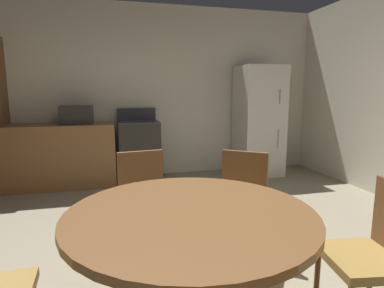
% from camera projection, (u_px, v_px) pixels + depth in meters
% --- Properties ---
extents(ground_plane, '(14.00, 14.00, 0.00)m').
position_uv_depth(ground_plane, '(215.00, 281.00, 2.30)').
color(ground_plane, gray).
extents(wall_back, '(5.72, 0.12, 2.70)m').
position_uv_depth(wall_back, '(154.00, 92.00, 5.13)').
color(wall_back, silver).
rests_on(wall_back, ground).
extents(kitchen_counter, '(1.91, 0.60, 0.90)m').
position_uv_depth(kitchen_counter, '(46.00, 156.00, 4.51)').
color(kitchen_counter, olive).
rests_on(kitchen_counter, ground).
extents(oven_range, '(0.60, 0.60, 1.10)m').
position_uv_depth(oven_range, '(139.00, 151.00, 4.82)').
color(oven_range, '#2D2B28').
rests_on(oven_range, ground).
extents(refrigerator, '(0.68, 0.68, 1.76)m').
position_uv_depth(refrigerator, '(259.00, 121.00, 5.17)').
color(refrigerator, silver).
rests_on(refrigerator, ground).
extents(microwave, '(0.44, 0.32, 0.26)m').
position_uv_depth(microwave, '(77.00, 115.00, 4.52)').
color(microwave, '#2D2B28').
rests_on(microwave, kitchen_counter).
extents(dining_table, '(1.26, 1.26, 0.76)m').
position_uv_depth(dining_table, '(191.00, 239.00, 1.62)').
color(dining_table, brown).
rests_on(dining_table, ground).
extents(chair_northeast, '(0.56, 0.56, 0.87)m').
position_uv_depth(chair_northeast, '(241.00, 198.00, 2.56)').
color(chair_northeast, brown).
rests_on(chair_northeast, ground).
extents(chair_north, '(0.45, 0.45, 0.87)m').
position_uv_depth(chair_north, '(144.00, 198.00, 2.57)').
color(chair_north, brown).
rests_on(chair_north, ground).
extents(chair_east, '(0.46, 0.46, 0.87)m').
position_uv_depth(chair_east, '(377.00, 250.00, 1.72)').
color(chair_east, brown).
rests_on(chair_east, ground).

